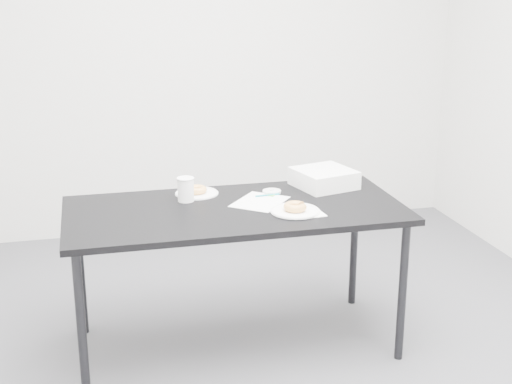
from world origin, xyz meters
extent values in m
plane|color=#4B4B50|center=(0.00, 0.00, 0.00)|extent=(4.00, 4.00, 0.00)
cube|color=silver|center=(0.00, 2.00, 1.35)|extent=(4.00, 0.02, 2.70)
cube|color=black|center=(-0.04, 0.20, 0.73)|extent=(1.63, 0.77, 0.03)
cylinder|color=black|center=(-0.79, -0.12, 0.36)|extent=(0.04, 0.04, 0.71)
cylinder|color=black|center=(-0.79, 0.52, 0.36)|extent=(0.04, 0.04, 0.71)
cylinder|color=black|center=(0.71, -0.12, 0.36)|extent=(0.04, 0.04, 0.71)
cylinder|color=black|center=(0.72, 0.52, 0.36)|extent=(0.04, 0.04, 0.71)
cube|color=white|center=(0.10, 0.25, 0.74)|extent=(0.34, 0.35, 0.00)
cube|color=green|center=(0.18, 0.34, 0.75)|extent=(0.06, 0.06, 0.00)
cylinder|color=#0D7E90|center=(0.16, 0.33, 0.75)|extent=(0.13, 0.02, 0.01)
cube|color=white|center=(0.26, 0.04, 0.74)|extent=(0.18, 0.18, 0.00)
cylinder|color=white|center=(0.22, 0.06, 0.75)|extent=(0.24, 0.24, 0.01)
torus|color=gold|center=(0.22, 0.06, 0.77)|extent=(0.12, 0.12, 0.04)
cylinder|color=white|center=(-0.18, 0.46, 0.74)|extent=(0.22, 0.22, 0.01)
torus|color=gold|center=(-0.18, 0.46, 0.76)|extent=(0.13, 0.13, 0.03)
cylinder|color=white|center=(-0.25, 0.36, 0.80)|extent=(0.08, 0.08, 0.12)
cylinder|color=silver|center=(0.20, 0.39, 0.75)|extent=(0.09, 0.09, 0.01)
cube|color=white|center=(0.49, 0.43, 0.79)|extent=(0.34, 0.34, 0.09)
camera|label=1|loc=(-0.72, -2.99, 1.83)|focal=50.00mm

